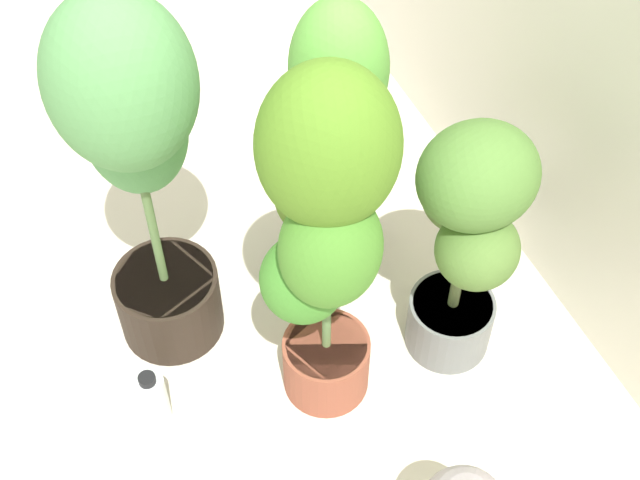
{
  "coord_description": "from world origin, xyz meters",
  "views": [
    {
      "loc": [
        1.08,
        -0.31,
        1.95
      ],
      "look_at": [
        -0.16,
        0.22,
        0.34
      ],
      "focal_mm": 49.53,
      "sensor_mm": 36.0,
      "label": 1
    }
  ],
  "objects_px": {
    "potted_plant_front_left": "(137,152)",
    "potted_plant_center": "(325,222)",
    "potted_plant_back_center": "(468,230)",
    "potted_plant_back_left": "(335,124)",
    "nutrient_bottle": "(153,399)"
  },
  "relations": [
    {
      "from": "potted_plant_back_left",
      "to": "potted_plant_center",
      "type": "bearing_deg",
      "value": -27.09
    },
    {
      "from": "potted_plant_back_center",
      "to": "nutrient_bottle",
      "type": "distance_m",
      "value": 0.85
    },
    {
      "from": "potted_plant_front_left",
      "to": "nutrient_bottle",
      "type": "relative_size",
      "value": 5.49
    },
    {
      "from": "potted_plant_back_center",
      "to": "potted_plant_back_left",
      "type": "bearing_deg",
      "value": -158.01
    },
    {
      "from": "potted_plant_front_left",
      "to": "potted_plant_center",
      "type": "xyz_separation_m",
      "value": [
        0.34,
        0.29,
        -0.01
      ]
    },
    {
      "from": "nutrient_bottle",
      "to": "potted_plant_back_left",
      "type": "bearing_deg",
      "value": 116.6
    },
    {
      "from": "potted_plant_back_left",
      "to": "potted_plant_front_left",
      "type": "distance_m",
      "value": 0.5
    },
    {
      "from": "potted_plant_back_left",
      "to": "potted_plant_front_left",
      "type": "relative_size",
      "value": 0.82
    },
    {
      "from": "potted_plant_front_left",
      "to": "nutrient_bottle",
      "type": "height_order",
      "value": "potted_plant_front_left"
    },
    {
      "from": "potted_plant_back_center",
      "to": "nutrient_bottle",
      "type": "relative_size",
      "value": 3.91
    },
    {
      "from": "potted_plant_back_left",
      "to": "potted_plant_front_left",
      "type": "xyz_separation_m",
      "value": [
        0.03,
        -0.48,
        0.12
      ]
    },
    {
      "from": "potted_plant_front_left",
      "to": "potted_plant_center",
      "type": "distance_m",
      "value": 0.45
    },
    {
      "from": "potted_plant_center",
      "to": "nutrient_bottle",
      "type": "xyz_separation_m",
      "value": [
        -0.07,
        -0.42,
        -0.53
      ]
    },
    {
      "from": "potted_plant_center",
      "to": "potted_plant_back_center",
      "type": "bearing_deg",
      "value": 88.02
    },
    {
      "from": "potted_plant_center",
      "to": "potted_plant_back_center",
      "type": "distance_m",
      "value": 0.39
    }
  ]
}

